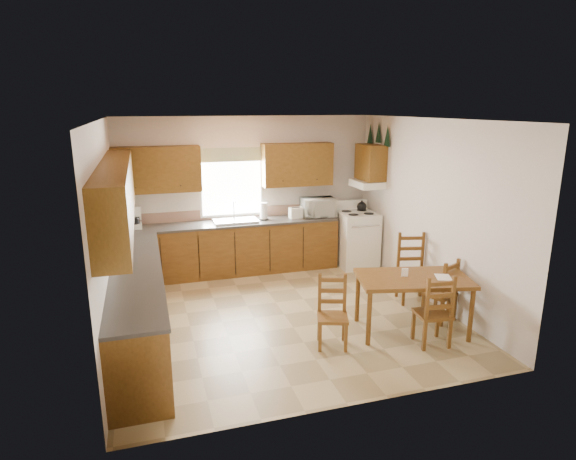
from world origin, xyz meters
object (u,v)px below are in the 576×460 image
object	(u,v)px
chair_far_left	(333,313)
chair_near_right	(440,290)
chair_near_left	(433,309)
chair_far_right	(413,269)
dining_table	(412,304)
stove	(357,240)
microwave	(318,207)

from	to	relation	value
chair_far_left	chair_near_right	bearing A→B (deg)	27.38
chair_near_left	chair_far_right	size ratio (longest dim) A/B	0.91
dining_table	chair_far_right	xyz separation A→B (m)	(0.55, 0.89, 0.13)
stove	chair_near_left	distance (m)	3.06
dining_table	chair_near_right	world-z (taller)	chair_near_right
chair_far_right	stove	bearing A→B (deg)	106.76
chair_near_right	chair_far_left	size ratio (longest dim) A/B	1.00
chair_far_right	microwave	bearing A→B (deg)	123.91
microwave	chair_far_right	bearing A→B (deg)	-66.36
chair_near_right	chair_far_left	bearing A→B (deg)	-14.40
microwave	chair_near_left	xyz separation A→B (m)	(0.28, -3.30, -0.63)
chair_near_left	dining_table	bearing A→B (deg)	-75.42
dining_table	stove	bearing A→B (deg)	93.82
stove	chair_far_right	bearing A→B (deg)	-84.39
stove	dining_table	size ratio (longest dim) A/B	0.70
microwave	chair_near_left	world-z (taller)	microwave
chair_far_right	chair_far_left	bearing A→B (deg)	-136.99
stove	chair_far_left	distance (m)	3.16
chair_near_left	chair_near_right	distance (m)	0.76
dining_table	chair_far_right	size ratio (longest dim) A/B	1.38
microwave	chair_far_left	xyz separation A→B (m)	(-0.92, -3.00, -0.65)
microwave	chair_far_right	distance (m)	2.25
chair_near_right	chair_far_right	distance (m)	0.70
stove	chair_near_left	size ratio (longest dim) A/B	1.06
stove	chair_near_left	xyz separation A→B (m)	(-0.38, -3.03, -0.03)
chair_far_left	dining_table	bearing A→B (deg)	22.18
chair_near_left	chair_far_right	bearing A→B (deg)	-105.14
chair_near_left	chair_far_left	bearing A→B (deg)	-8.06
stove	chair_near_right	xyz separation A→B (m)	(0.11, -2.46, -0.05)
stove	chair_near_left	bearing A→B (deg)	-95.12
dining_table	chair_far_left	size ratio (longest dim) A/B	1.60
chair_near_left	chair_far_right	distance (m)	1.36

